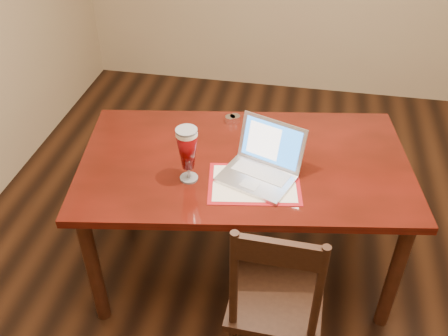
# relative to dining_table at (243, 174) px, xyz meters

# --- Properties ---
(ground) EXTENTS (5.00, 5.00, 0.00)m
(ground) POSITION_rel_dining_table_xyz_m (0.37, -0.10, -0.74)
(ground) COLOR black
(ground) RESTS_ON ground
(dining_table) EXTENTS (1.91, 1.27, 1.13)m
(dining_table) POSITION_rel_dining_table_xyz_m (0.00, 0.00, 0.00)
(dining_table) COLOR #4F100A
(dining_table) RESTS_ON ground
(dining_chair) EXTENTS (0.45, 0.43, 1.05)m
(dining_chair) POSITION_rel_dining_table_xyz_m (0.26, -0.62, -0.25)
(dining_chair) COLOR black
(dining_chair) RESTS_ON ground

